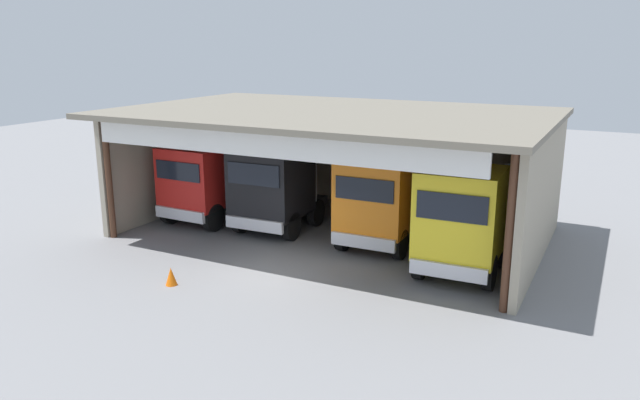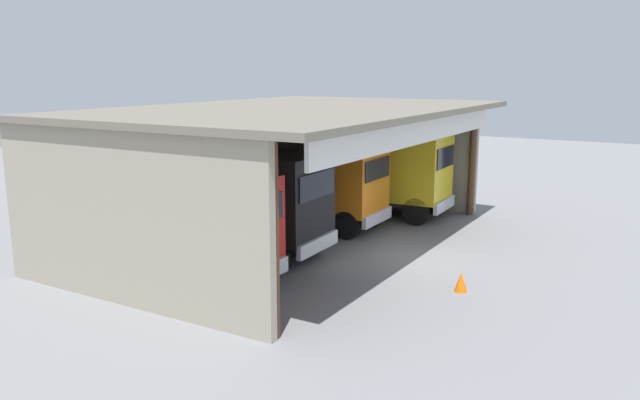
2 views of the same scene
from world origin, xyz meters
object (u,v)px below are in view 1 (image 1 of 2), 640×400
at_px(truck_orange_center_right_bay, 379,201).
at_px(truck_red_center_bay, 201,183).
at_px(truck_yellow_right_bay, 461,220).
at_px(truck_black_left_bay, 274,185).
at_px(tool_cart, 361,203).
at_px(traffic_cone, 171,276).
at_px(oil_drum, 368,200).

bearing_deg(truck_orange_center_right_bay, truck_red_center_bay, 1.57).
bearing_deg(truck_yellow_right_bay, truck_orange_center_right_bay, -25.46).
bearing_deg(truck_black_left_bay, tool_cart, -121.20).
height_order(truck_red_center_bay, truck_yellow_right_bay, truck_red_center_bay).
height_order(truck_black_left_bay, truck_yellow_right_bay, truck_black_left_bay).
relative_size(truck_red_center_bay, traffic_cone, 7.93).
xyz_separation_m(truck_black_left_bay, oil_drum, (2.03, 4.61, -1.41)).
xyz_separation_m(truck_red_center_bay, traffic_cone, (3.30, -5.83, -1.41)).
distance_m(truck_red_center_bay, traffic_cone, 6.85).
height_order(truck_yellow_right_bay, traffic_cone, truck_yellow_right_bay).
bearing_deg(traffic_cone, tool_cart, 78.31).
xyz_separation_m(truck_orange_center_right_bay, tool_cart, (-2.29, 3.72, -1.23)).
distance_m(truck_orange_center_right_bay, traffic_cone, 7.68).
bearing_deg(oil_drum, traffic_cone, -100.39).
bearing_deg(traffic_cone, oil_drum, 79.61).
distance_m(truck_black_left_bay, traffic_cone, 6.37).
bearing_deg(truck_black_left_bay, oil_drum, -115.54).
bearing_deg(traffic_cone, truck_orange_center_right_bay, 54.95).
xyz_separation_m(truck_yellow_right_bay, traffic_cone, (-7.64, -4.74, -1.59)).
distance_m(tool_cart, traffic_cone, 10.11).
xyz_separation_m(truck_black_left_bay, tool_cart, (2.09, 3.72, -1.35)).
height_order(truck_orange_center_right_bay, traffic_cone, truck_orange_center_right_bay).
height_order(truck_black_left_bay, traffic_cone, truck_black_left_bay).
height_order(truck_orange_center_right_bay, tool_cart, truck_orange_center_right_bay).
distance_m(truck_red_center_bay, truck_orange_center_right_bay, 7.64).
bearing_deg(oil_drum, truck_black_left_bay, -113.70).
bearing_deg(truck_black_left_bay, traffic_cone, 88.60).
bearing_deg(truck_black_left_bay, truck_red_center_bay, 4.25).
distance_m(truck_black_left_bay, tool_cart, 4.48).
relative_size(truck_orange_center_right_bay, oil_drum, 5.78).
xyz_separation_m(truck_red_center_bay, oil_drum, (5.28, 4.96, -1.25)).
relative_size(truck_red_center_bay, truck_orange_center_right_bay, 0.86).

